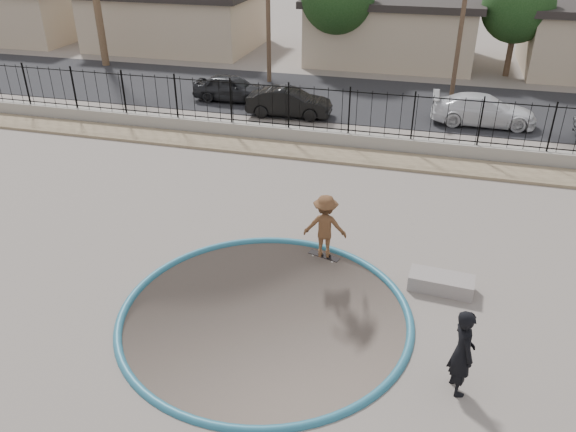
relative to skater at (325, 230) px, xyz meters
The scene contains 18 objects.
ground 10.41m from the skater, 94.66° to the left, with size 120.00×120.00×2.20m, color slate.
bowl_pit 3.07m from the skater, 106.43° to the right, with size 6.84×6.84×1.80m, color #4A3F38, non-canonical shape.
coping_ring 3.07m from the skater, 106.43° to the right, with size 7.04×7.04×0.20m, color #26667E.
rock_strip 7.48m from the skater, 96.42° to the left, with size 42.00×1.60×0.11m, color #9A8965.
retaining_wall 8.55m from the skater, 95.59° to the left, with size 42.00×0.45×0.60m, color gray.
fence 8.54m from the skater, 95.59° to the left, with size 40.00×0.04×1.80m.
street 15.23m from the skater, 93.13° to the left, with size 90.00×8.00×0.04m, color black.
house_west_far 37.97m from the skater, 139.43° to the left, with size 10.60×8.60×3.90m.
house_west 29.34m from the skater, 122.67° to the left, with size 11.60×8.60×3.90m.
house_center 24.72m from the skater, 91.93° to the left, with size 10.60×8.60×3.90m.
street_tree_mid 23.21m from the skater, 74.46° to the left, with size 3.96×3.96×5.83m.
skater is the anchor object (origin of this frame).
skateboard 0.84m from the skater, 45.00° to the left, with size 0.93×0.48×0.08m.
videographer 5.42m from the skater, 48.68° to the right, with size 0.70×0.46×1.93m, color black.
concrete_ledge 3.32m from the skater, 11.88° to the right, with size 1.60×0.70×0.40m, color gray.
car_a 15.20m from the skater, 119.86° to the left, with size 1.56×3.87×1.32m, color black.
car_b 12.31m from the skater, 109.73° to the left, with size 1.37×3.92×1.29m, color black.
car_c 13.53m from the skater, 70.41° to the left, with size 1.85×4.54×1.32m, color white.
Camera 1 is at (3.33, -11.14, 8.46)m, focal length 35.00 mm.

